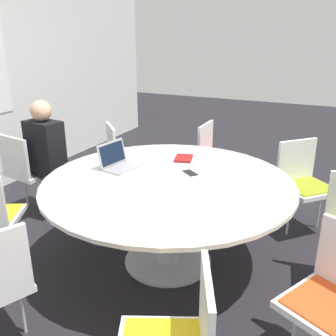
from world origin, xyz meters
The scene contains 10 objects.
ground_plane centered at (0.00, 0.00, 0.00)m, with size 16.00×16.00×0.00m, color black.
conference_table centered at (0.00, 0.00, 0.61)m, with size 1.95×1.95×0.73m.
chair_0 centered at (0.20, 1.68, 0.52)m, with size 0.48×0.50×0.86m.
chair_6 centered at (1.06, -0.91, 0.52)m, with size 0.61×0.61×0.86m.
chair_7 centered at (1.39, 0.06, 0.52)m, with size 0.44×0.42×0.86m.
chair_8 centered at (0.96, 1.01, 0.52)m, with size 0.61×0.61×0.86m.
person_0 centered at (0.24, 1.43, 0.71)m, with size 0.30×0.39×1.21m.
laptop centered at (0.08, 0.51, 0.79)m, with size 0.34×0.28×0.21m.
spiral_notebook centered at (0.51, 0.09, 0.74)m, with size 0.24×0.20×0.02m.
cell_phone centered at (0.21, -0.10, 0.74)m, with size 0.14×0.15×0.01m.
Camera 1 is at (-2.44, -1.14, 1.82)m, focal length 40.00 mm.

